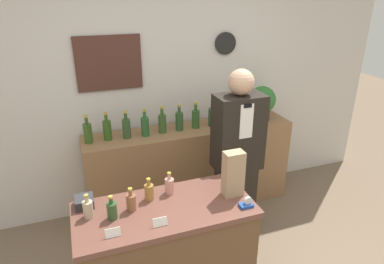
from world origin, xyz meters
The scene contains 25 objects.
back_wall centered at (0.00, 2.00, 1.35)m, with size 5.20×0.09×2.70m.
back_shelf centered at (0.22, 1.73, 0.46)m, with size 2.17×0.43×0.92m.
display_counter centered at (-0.39, 0.53, 0.45)m, with size 1.19×0.55×0.90m.
shopkeeper centered at (0.43, 1.09, 0.83)m, with size 0.42×0.26×1.65m.
potted_plant centered at (1.03, 1.71, 1.13)m, with size 0.29×0.29×0.37m.
paper_bag centered at (0.10, 0.52, 1.07)m, with size 0.14×0.09×0.33m.
tape_dispenser centered at (0.12, 0.36, 0.92)m, with size 0.09×0.06×0.07m.
price_card_left centered at (-0.76, 0.36, 0.93)m, with size 0.09×0.02×0.06m.
price_card_right centered at (-0.47, 0.36, 0.93)m, with size 0.09×0.02×0.06m.
gift_box centered at (-0.89, 0.74, 0.93)m, with size 0.12×0.13×0.06m.
counter_bottle_0 centered at (-0.88, 0.61, 0.96)m, with size 0.06×0.06×0.17m.
counter_bottle_1 centered at (-0.74, 0.54, 0.96)m, with size 0.06×0.06×0.17m.
counter_bottle_2 centered at (-0.61, 0.59, 0.96)m, with size 0.06×0.06×0.17m.
counter_bottle_3 centered at (-0.47, 0.66, 0.96)m, with size 0.06×0.06×0.17m.
counter_bottle_4 centered at (-0.31, 0.69, 0.96)m, with size 0.06×0.06×0.17m.
shelf_bottle_0 centered at (-0.78, 1.73, 1.03)m, with size 0.08×0.08×0.27m.
shelf_bottle_1 centered at (-0.61, 1.74, 1.03)m, with size 0.08×0.08×0.27m.
shelf_bottle_2 centered at (-0.43, 1.72, 1.03)m, with size 0.08×0.08×0.27m.
shelf_bottle_3 centered at (-0.25, 1.71, 1.03)m, with size 0.08×0.08×0.27m.
shelf_bottle_4 centered at (-0.08, 1.73, 1.03)m, with size 0.08×0.08×0.27m.
shelf_bottle_5 centered at (0.10, 1.73, 1.03)m, with size 0.08×0.08×0.27m.
shelf_bottle_6 centered at (0.28, 1.73, 1.03)m, with size 0.08×0.08×0.27m.
shelf_bottle_7 centered at (0.46, 1.73, 1.03)m, with size 0.08×0.08×0.27m.
shelf_bottle_8 centered at (0.63, 1.74, 1.03)m, with size 0.08×0.08×0.27m.
shelf_bottle_9 centered at (0.81, 1.74, 1.03)m, with size 0.08×0.08×0.27m.
Camera 1 is at (-0.88, -1.31, 2.25)m, focal length 32.00 mm.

